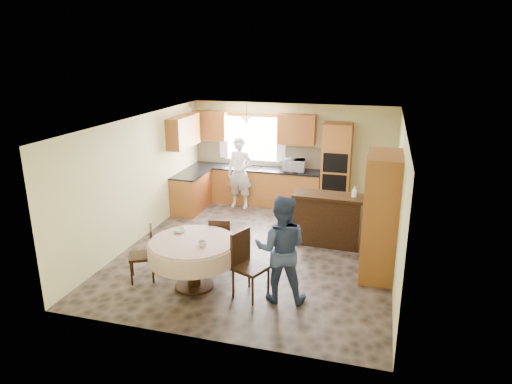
{
  "coord_description": "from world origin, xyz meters",
  "views": [
    {
      "loc": [
        2.15,
        -7.89,
        3.73
      ],
      "look_at": [
        -0.15,
        0.3,
        1.07
      ],
      "focal_mm": 32.0,
      "sensor_mm": 36.0,
      "label": 1
    }
  ],
  "objects_px": {
    "person_dining": "(281,249)",
    "cupboard": "(380,215)",
    "chair_right": "(246,261)",
    "chair_back": "(220,240)",
    "oven_tower": "(336,168)",
    "sideboard": "(328,221)",
    "dining_table": "(193,251)",
    "person_sink": "(240,173)",
    "chair_left": "(146,251)"
  },
  "relations": [
    {
      "from": "person_dining",
      "to": "cupboard",
      "type": "bearing_deg",
      "value": -145.18
    },
    {
      "from": "chair_right",
      "to": "person_dining",
      "type": "distance_m",
      "value": 0.6
    },
    {
      "from": "chair_back",
      "to": "cupboard",
      "type": "bearing_deg",
      "value": 177.4
    },
    {
      "from": "oven_tower",
      "to": "sideboard",
      "type": "bearing_deg",
      "value": -87.8
    },
    {
      "from": "cupboard",
      "to": "dining_table",
      "type": "height_order",
      "value": "cupboard"
    },
    {
      "from": "dining_table",
      "to": "person_sink",
      "type": "xyz_separation_m",
      "value": [
        -0.48,
        4.0,
        0.23
      ]
    },
    {
      "from": "cupboard",
      "to": "chair_left",
      "type": "height_order",
      "value": "cupboard"
    },
    {
      "from": "sideboard",
      "to": "person_dining",
      "type": "height_order",
      "value": "person_dining"
    },
    {
      "from": "person_sink",
      "to": "person_dining",
      "type": "xyz_separation_m",
      "value": [
        1.92,
        -3.99,
        -0.03
      ]
    },
    {
      "from": "chair_right",
      "to": "person_dining",
      "type": "bearing_deg",
      "value": -64.88
    },
    {
      "from": "sideboard",
      "to": "chair_back",
      "type": "bearing_deg",
      "value": -135.77
    },
    {
      "from": "chair_back",
      "to": "oven_tower",
      "type": "bearing_deg",
      "value": -127.61
    },
    {
      "from": "cupboard",
      "to": "chair_back",
      "type": "distance_m",
      "value": 2.8
    },
    {
      "from": "sideboard",
      "to": "chair_left",
      "type": "distance_m",
      "value": 3.59
    },
    {
      "from": "dining_table",
      "to": "chair_back",
      "type": "xyz_separation_m",
      "value": [
        0.17,
        0.82,
        -0.13
      ]
    },
    {
      "from": "cupboard",
      "to": "person_sink",
      "type": "height_order",
      "value": "cupboard"
    },
    {
      "from": "chair_right",
      "to": "person_sink",
      "type": "relative_size",
      "value": 0.61
    },
    {
      "from": "oven_tower",
      "to": "cupboard",
      "type": "xyz_separation_m",
      "value": [
        1.07,
        -3.07,
        0.0
      ]
    },
    {
      "from": "chair_right",
      "to": "person_sink",
      "type": "bearing_deg",
      "value": 42.1
    },
    {
      "from": "sideboard",
      "to": "chair_left",
      "type": "xyz_separation_m",
      "value": [
        -2.74,
        -2.31,
        0.03
      ]
    },
    {
      "from": "oven_tower",
      "to": "chair_left",
      "type": "bearing_deg",
      "value": -121.41
    },
    {
      "from": "chair_left",
      "to": "person_dining",
      "type": "distance_m",
      "value": 2.34
    },
    {
      "from": "person_dining",
      "to": "person_sink",
      "type": "bearing_deg",
      "value": -72.15
    },
    {
      "from": "oven_tower",
      "to": "cupboard",
      "type": "height_order",
      "value": "cupboard"
    },
    {
      "from": "sideboard",
      "to": "chair_right",
      "type": "distance_m",
      "value": 2.54
    },
    {
      "from": "person_dining",
      "to": "sideboard",
      "type": "bearing_deg",
      "value": -108.33
    },
    {
      "from": "sideboard",
      "to": "dining_table",
      "type": "bearing_deg",
      "value": -126.12
    },
    {
      "from": "dining_table",
      "to": "chair_left",
      "type": "distance_m",
      "value": 0.88
    },
    {
      "from": "sideboard",
      "to": "person_dining",
      "type": "relative_size",
      "value": 0.8
    },
    {
      "from": "chair_left",
      "to": "person_sink",
      "type": "relative_size",
      "value": 0.53
    },
    {
      "from": "person_sink",
      "to": "chair_left",
      "type": "bearing_deg",
      "value": -92.32
    },
    {
      "from": "chair_left",
      "to": "sideboard",
      "type": "bearing_deg",
      "value": 101.9
    },
    {
      "from": "chair_left",
      "to": "chair_back",
      "type": "bearing_deg",
      "value": 99.15
    },
    {
      "from": "oven_tower",
      "to": "dining_table",
      "type": "xyz_separation_m",
      "value": [
        -1.79,
        -4.39,
        -0.42
      ]
    },
    {
      "from": "oven_tower",
      "to": "chair_right",
      "type": "height_order",
      "value": "oven_tower"
    },
    {
      "from": "cupboard",
      "to": "person_dining",
      "type": "distance_m",
      "value": 1.94
    },
    {
      "from": "sideboard",
      "to": "person_sink",
      "type": "bearing_deg",
      "value": 147.28
    },
    {
      "from": "person_sink",
      "to": "person_dining",
      "type": "distance_m",
      "value": 4.43
    },
    {
      "from": "chair_back",
      "to": "person_dining",
      "type": "bearing_deg",
      "value": 134.49
    },
    {
      "from": "sideboard",
      "to": "chair_right",
      "type": "xyz_separation_m",
      "value": [
        -0.97,
        -2.34,
        0.1
      ]
    },
    {
      "from": "sideboard",
      "to": "cupboard",
      "type": "bearing_deg",
      "value": -43.11
    },
    {
      "from": "oven_tower",
      "to": "chair_left",
      "type": "relative_size",
      "value": 2.28
    },
    {
      "from": "chair_right",
      "to": "oven_tower",
      "type": "bearing_deg",
      "value": 11.63
    },
    {
      "from": "cupboard",
      "to": "chair_left",
      "type": "bearing_deg",
      "value": -160.9
    },
    {
      "from": "dining_table",
      "to": "person_dining",
      "type": "height_order",
      "value": "person_dining"
    },
    {
      "from": "cupboard",
      "to": "dining_table",
      "type": "xyz_separation_m",
      "value": [
        -2.86,
        -1.32,
        -0.42
      ]
    },
    {
      "from": "dining_table",
      "to": "person_sink",
      "type": "relative_size",
      "value": 0.82
    },
    {
      "from": "person_sink",
      "to": "cupboard",
      "type": "bearing_deg",
      "value": -35.42
    },
    {
      "from": "oven_tower",
      "to": "sideboard",
      "type": "distance_m",
      "value": 2.14
    },
    {
      "from": "chair_left",
      "to": "chair_back",
      "type": "xyz_separation_m",
      "value": [
        1.04,
        0.79,
        -0.01
      ]
    }
  ]
}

